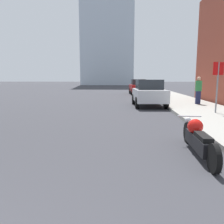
{
  "coord_description": "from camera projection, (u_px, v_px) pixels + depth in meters",
  "views": [
    {
      "loc": [
        1.98,
        -0.28,
        1.72
      ],
      "look_at": [
        1.45,
        6.23,
        0.75
      ],
      "focal_mm": 35.0,
      "sensor_mm": 36.0,
      "label": 1
    }
  ],
  "objects": [
    {
      "name": "parked_car_silver",
      "position": [
        149.0,
        93.0,
        14.18
      ],
      "size": [
        2.15,
        3.99,
        1.73
      ],
      "rotation": [
        0.0,
        0.0,
        0.07
      ],
      "color": "#BCBCC1",
      "rests_on": "ground_plane"
    },
    {
      "name": "motorcycle",
      "position": [
        198.0,
        138.0,
        5.07
      ],
      "size": [
        0.62,
        2.58,
        0.78
      ],
      "rotation": [
        0.0,
        0.0,
        -0.02
      ],
      "color": "black",
      "rests_on": "ground_plane"
    },
    {
      "name": "pedestrian",
      "position": [
        198.0,
        90.0,
        14.14
      ],
      "size": [
        0.36,
        0.25,
        1.76
      ],
      "color": "#1E2347",
      "rests_on": "sidewalk"
    },
    {
      "name": "sidewalk",
      "position": [
        152.0,
        89.0,
        39.63
      ],
      "size": [
        3.48,
        240.0,
        0.15
      ],
      "color": "gray",
      "rests_on": "ground_plane"
    },
    {
      "name": "stop_sign",
      "position": [
        218.0,
        79.0,
        10.29
      ],
      "size": [
        0.57,
        0.26,
        2.39
      ],
      "color": "slate",
      "rests_on": "sidewalk"
    },
    {
      "name": "parked_car_red",
      "position": [
        138.0,
        87.0,
        25.81
      ],
      "size": [
        2.19,
        4.54,
        1.77
      ],
      "rotation": [
        0.0,
        0.0,
        0.07
      ],
      "color": "red",
      "rests_on": "ground_plane"
    }
  ]
}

